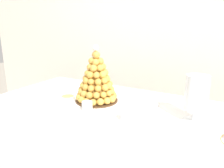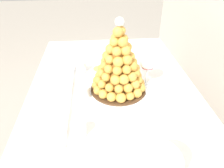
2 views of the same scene
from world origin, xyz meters
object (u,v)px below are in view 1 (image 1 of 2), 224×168
Objects in this scene: serving_tray at (98,105)px; dessert_cup_left at (53,100)px; macaron_goblet at (197,94)px; croquembouche at (96,80)px; dessert_cup_centre at (125,116)px; dessert_cup_mid_left at (87,107)px; creme_brulee_ramekin at (68,98)px; wine_glass at (103,77)px.

serving_tray is 0.28m from dessert_cup_left.
serving_tray is at bearing -174.04° from macaron_goblet.
croquembouche is 0.60m from macaron_goblet.
dessert_cup_left is 0.49m from dessert_cup_centre.
macaron_goblet is (0.60, 0.01, -0.00)m from croquembouche.
macaron_goblet reaches higher than dessert_cup_mid_left.
dessert_cup_mid_left reaches higher than creme_brulee_ramekin.
creme_brulee_ramekin is 0.79m from macaron_goblet.
creme_brulee_ramekin is at bearing -172.01° from serving_tray.
macaron_goblet is at bearing 13.80° from dessert_cup_left.
wine_glass is (-0.64, 0.14, -0.02)m from macaron_goblet.
dessert_cup_mid_left is at bearing -22.18° from creme_brulee_ramekin.
dessert_cup_mid_left is at bearing 178.29° from dessert_cup_centre.
wine_glass is (0.16, 0.34, 0.09)m from dessert_cup_left.
serving_tray is at bearing 7.99° from creme_brulee_ramekin.
croquembouche is at bearing -179.30° from macaron_goblet.
macaron_goblet is (0.80, 0.20, 0.11)m from dessert_cup_left.
wine_glass is at bearing 105.88° from croquembouche.
dessert_cup_centre is 0.63× the size of creme_brulee_ramekin.
macaron_goblet is at bearing 30.90° from dessert_cup_centre.
croquembouche is 0.30m from dessert_cup_left.
dessert_cup_mid_left is (0.05, -0.17, -0.11)m from croquembouche.
dessert_cup_left is 0.98× the size of dessert_cup_mid_left.
macaron_goblet is at bearing -12.46° from wine_glass.
wine_glass reaches higher than dessert_cup_mid_left.
dessert_cup_mid_left is 0.25× the size of macaron_goblet.
dessert_cup_left is at bearing -175.85° from dessert_cup_mid_left.
croquembouche reaches higher than wine_glass.
dessert_cup_mid_left is (0.25, 0.02, -0.00)m from dessert_cup_left.
croquembouche is 2.04× the size of wine_glass.
creme_brulee_ramekin is (-0.22, 0.09, -0.01)m from dessert_cup_mid_left.
macaron_goblet reaches higher than dessert_cup_centre.
dessert_cup_centre is 0.38m from macaron_goblet.
croquembouche reaches higher than serving_tray.
croquembouche is at bearing -74.12° from wine_glass.
serving_tray is at bearing -51.69° from croquembouche.
macaron_goblet is at bearing 0.70° from croquembouche.
dessert_cup_centre is at bearing -31.64° from croquembouche.
wine_glass reaches higher than serving_tray.
serving_tray is 0.58m from macaron_goblet.
dessert_cup_left reaches higher than dessert_cup_mid_left.
wine_glass is at bearing 65.02° from dessert_cup_left.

